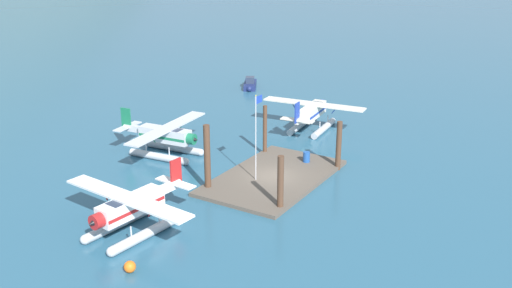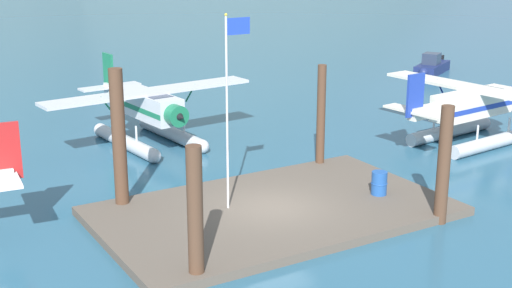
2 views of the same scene
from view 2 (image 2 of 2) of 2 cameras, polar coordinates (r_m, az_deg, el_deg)
ground_plane at (r=25.38m, az=1.37°, el=-5.72°), size 1200.00×1200.00×0.00m
dock_platform at (r=25.32m, az=1.37°, el=-5.41°), size 12.29×7.38×0.30m
piling_near_left at (r=19.96m, az=-4.91°, el=-5.74°), size 0.45×0.45×4.07m
piling_near_right at (r=24.82m, az=14.85°, el=-1.68°), size 0.44×0.44×4.16m
piling_far_left at (r=25.40m, az=-10.95°, el=0.20°), size 0.49×0.49×5.20m
piling_far_right at (r=29.79m, az=5.24°, el=2.10°), size 0.36×0.36×4.50m
flagpole at (r=24.06m, az=-2.12°, el=4.24°), size 0.95×0.10×6.82m
fuel_drum at (r=26.74m, az=9.87°, el=-3.11°), size 0.62×0.62×0.88m
seaplane_silver_bow_centre at (r=33.92m, az=-8.66°, el=2.54°), size 10.49×7.96×3.84m
seaplane_cream_stbd_fwd at (r=35.29m, az=17.04°, el=2.55°), size 7.96×10.49×3.84m
boat_navy_open_east at (r=53.59m, az=13.94°, el=6.06°), size 4.41×3.37×1.50m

